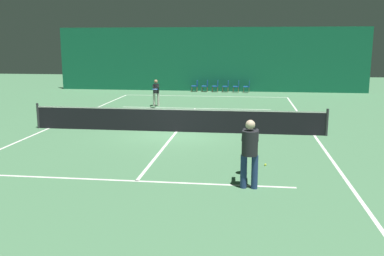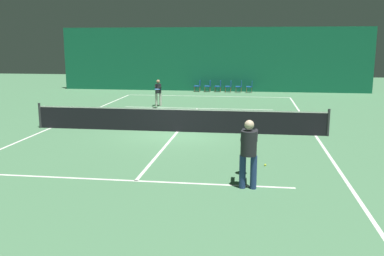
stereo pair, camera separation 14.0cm
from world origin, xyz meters
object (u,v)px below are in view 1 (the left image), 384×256
Objects in this scene: tennis_net at (176,119)px; tennis_ball at (265,165)px; player_far at (156,91)px; courtside_chair_2 at (216,85)px; courtside_chair_5 at (247,86)px; courtside_chair_1 at (206,85)px; courtside_chair_0 at (196,85)px; courtside_chair_4 at (237,86)px; courtside_chair_3 at (227,85)px; player_near at (250,149)px.

tennis_ball is (3.42, -4.52, -0.48)m from tennis_net.
player_far reaches higher than courtside_chair_2.
courtside_chair_5 is (2.29, 0.00, 0.00)m from courtside_chair_2.
courtside_chair_1 and courtside_chair_5 have the same top height.
courtside_chair_0 is 3.82m from courtside_chair_5.
tennis_net is 14.29× the size of courtside_chair_0.
player_far is at bearing -30.12° from courtside_chair_4.
courtside_chair_0 is at bearing -90.00° from courtside_chair_1.
player_far reaches higher than courtside_chair_0.
player_near is at bearing 4.36° from courtside_chair_3.
courtside_chair_1 is (-0.21, 14.55, -0.03)m from tennis_net.
player_near is at bearing 12.39° from player_far.
courtside_chair_5 is (3.06, 0.00, 0.00)m from courtside_chair_1.
courtside_chair_0 is (1.35, 7.60, -0.40)m from player_far.
courtside_chair_1 is 1.00× the size of courtside_chair_5.
tennis_net is at bearing 25.98° from player_near.
player_far reaches higher than tennis_net.
courtside_chair_0 is at bearing 102.97° from tennis_ball.
courtside_chair_0 is 12.73× the size of tennis_ball.
player_near reaches higher than courtside_chair_1.
courtside_chair_1 is at bearing -90.00° from courtside_chair_4.
player_near reaches higher than player_far.
courtside_chair_0 and courtside_chair_4 have the same top height.
tennis_net is 14.70m from courtside_chair_4.
courtside_chair_5 is at bearing 78.91° from tennis_net.
player_near reaches higher than tennis_net.
courtside_chair_5 is (-0.08, 21.08, -0.53)m from player_near.
tennis_net is at bearing 127.11° from tennis_ball.
tennis_net is 14.61m from courtside_chair_3.
player_far is 8.80m from courtside_chair_4.
tennis_ball is at bearing 6.28° from courtside_chair_3.
courtside_chair_3 is at bearing 145.47° from player_far.
courtside_chair_3 is at bearing 90.00° from courtside_chair_0.
tennis_net is 7.95× the size of player_far.
player_far is at bearing 108.49° from tennis_net.
courtside_chair_2 and courtside_chair_4 have the same top height.
player_near is 21.32m from courtside_chair_1.
player_far is 1.80× the size of courtside_chair_3.
courtside_chair_4 is at bearing 140.97° from player_far.
courtside_chair_1 is 1.00× the size of courtside_chair_4.
tennis_ball is (2.86, -19.07, -0.45)m from courtside_chair_2.
courtside_chair_3 is 1.00× the size of courtside_chair_4.
courtside_chair_0 is 0.76m from courtside_chair_1.
courtside_chair_5 is at bearing 2.03° from player_near.
player_near reaches higher than courtside_chair_5.
courtside_chair_0 is (-0.97, 14.55, -0.03)m from tennis_net.
player_far is 7.90m from courtside_chair_1.
player_far reaches higher than courtside_chair_4.
tennis_ball is at bearing -52.89° from tennis_net.
player_far is 1.80× the size of courtside_chair_4.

